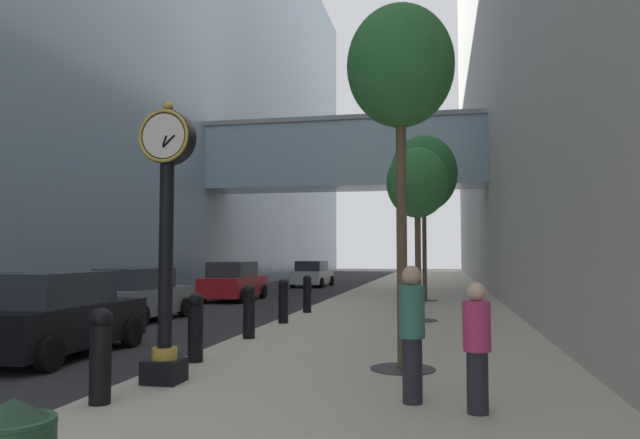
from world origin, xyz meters
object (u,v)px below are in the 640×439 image
at_px(pedestrian_by_clock, 412,329).
at_px(car_black_trailing, 55,316).
at_px(street_clock, 166,226).
at_px(bollard_fifth, 283,300).
at_px(car_grey_far, 138,295).
at_px(bollard_fourth, 249,310).
at_px(bollard_second, 101,354).
at_px(street_tree_mid_near, 417,184).
at_px(pedestrian_walking, 477,344).
at_px(bollard_sixth, 307,293).
at_px(car_white_near, 312,274).
at_px(car_red_mid, 234,282).
at_px(bollard_third, 196,326).
at_px(street_tree_mid_far, 424,174).
at_px(street_tree_near, 400,70).

bearing_deg(pedestrian_by_clock, car_black_trailing, 158.49).
bearing_deg(car_black_trailing, street_clock, -33.70).
distance_m(bollard_fifth, car_grey_far, 4.92).
bearing_deg(bollard_fourth, car_black_trailing, -143.92).
relative_size(bollard_fourth, bollard_fifth, 1.00).
xyz_separation_m(bollard_second, bollard_fourth, (0.00, 6.15, 0.00)).
distance_m(street_tree_mid_near, pedestrian_walking, 10.69).
relative_size(bollard_sixth, car_white_near, 0.29).
relative_size(bollard_fourth, pedestrian_by_clock, 0.69).
height_order(bollard_fourth, car_red_mid, car_red_mid).
height_order(street_clock, car_grey_far, street_clock).
bearing_deg(bollard_third, street_tree_mid_far, 76.15).
bearing_deg(street_tree_mid_far, bollard_fifth, -112.59).
bearing_deg(bollard_sixth, car_black_trailing, -111.20).
distance_m(street_tree_near, car_black_trailing, 8.36).
height_order(bollard_fifth, car_white_near, car_white_near).
bearing_deg(car_red_mid, street_tree_mid_near, -42.48).
bearing_deg(bollard_fourth, bollard_fifth, 90.00).
bearing_deg(bollard_fourth, bollard_second, -90.00).
xyz_separation_m(street_clock, bollard_second, (-0.24, -1.35, -1.72)).
bearing_deg(car_white_near, car_black_trailing, -89.27).
xyz_separation_m(bollard_fifth, car_grey_far, (-4.87, 0.71, 0.01)).
relative_size(car_red_mid, car_black_trailing, 1.03).
relative_size(bollard_second, street_tree_mid_far, 0.18).
bearing_deg(bollard_fifth, car_red_mid, 117.40).
bearing_deg(street_tree_mid_far, pedestrian_walking, -86.52).
height_order(bollard_fifth, pedestrian_by_clock, pedestrian_by_clock).
bearing_deg(bollard_fifth, street_tree_near, -58.63).
distance_m(bollard_second, street_tree_near, 6.62).
distance_m(street_tree_mid_near, car_red_mid, 11.98).
bearing_deg(street_tree_mid_far, bollard_fourth, -107.20).
bearing_deg(bollard_sixth, street_clock, -88.77).
distance_m(street_clock, street_tree_mid_near, 10.06).
distance_m(bollard_fourth, car_white_near, 24.23).
xyz_separation_m(bollard_second, bollard_third, (0.00, 3.08, 0.00)).
height_order(street_clock, pedestrian_by_clock, street_clock).
relative_size(car_white_near, car_grey_far, 1.02).
height_order(bollard_second, bollard_third, same).
bearing_deg(bollard_third, street_tree_mid_near, 63.82).
relative_size(bollard_third, bollard_fourth, 1.00).
bearing_deg(street_clock, street_tree_mid_far, 78.29).
height_order(street_tree_mid_near, pedestrian_walking, street_tree_mid_near).
height_order(bollard_second, street_tree_mid_far, street_tree_mid_far).
height_order(bollard_fourth, car_grey_far, car_grey_far).
height_order(street_tree_near, car_red_mid, street_tree_near).
distance_m(street_tree_near, pedestrian_by_clock, 4.77).
bearing_deg(street_tree_near, street_clock, -153.08).
distance_m(bollard_third, bollard_sixth, 9.23).
bearing_deg(bollard_fourth, car_white_near, 98.69).
bearing_deg(pedestrian_by_clock, street_clock, 172.29).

